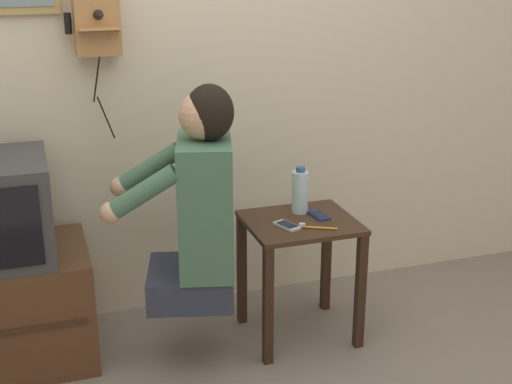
# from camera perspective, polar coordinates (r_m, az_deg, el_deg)

# --- Properties ---
(wall_back) EXTENTS (6.80, 0.05, 2.55)m
(wall_back) POSITION_cam_1_polar(r_m,az_deg,el_deg) (3.40, -6.89, 10.91)
(wall_back) COLOR beige
(wall_back) RESTS_ON ground_plane
(side_table) EXTENTS (0.49, 0.43, 0.58)m
(side_table) POSITION_cam_1_polar(r_m,az_deg,el_deg) (3.27, 3.53, -4.50)
(side_table) COLOR #382316
(side_table) RESTS_ON ground_plane
(person) EXTENTS (0.59, 0.50, 0.93)m
(person) POSITION_cam_1_polar(r_m,az_deg,el_deg) (2.97, -4.60, -0.90)
(person) COLOR #2D3347
(person) RESTS_ON ground_plane
(tv_stand) EXTENTS (0.72, 0.53, 0.51)m
(tv_stand) POSITION_cam_1_polar(r_m,az_deg,el_deg) (3.33, -19.32, -8.77)
(tv_stand) COLOR #51331E
(tv_stand) RESTS_ON ground_plane
(wall_phone_antique) EXTENTS (0.23, 0.19, 0.74)m
(wall_phone_antique) POSITION_cam_1_polar(r_m,az_deg,el_deg) (3.24, -12.67, 13.49)
(wall_phone_antique) COLOR #AD7A47
(cell_phone_held) EXTENTS (0.10, 0.14, 0.01)m
(cell_phone_held) POSITION_cam_1_polar(r_m,az_deg,el_deg) (3.14, 2.49, -2.70)
(cell_phone_held) COLOR silver
(cell_phone_held) RESTS_ON side_table
(cell_phone_spare) EXTENTS (0.07, 0.13, 0.01)m
(cell_phone_spare) POSITION_cam_1_polar(r_m,az_deg,el_deg) (3.27, 5.04, -1.84)
(cell_phone_spare) COLOR navy
(cell_phone_spare) RESTS_ON side_table
(water_bottle) EXTENTS (0.08, 0.08, 0.22)m
(water_bottle) POSITION_cam_1_polar(r_m,az_deg,el_deg) (3.28, 3.54, 0.04)
(water_bottle) COLOR silver
(water_bottle) RESTS_ON side_table
(toothbrush) EXTENTS (0.15, 0.09, 0.02)m
(toothbrush) POSITION_cam_1_polar(r_m,az_deg,el_deg) (3.13, 4.78, -2.82)
(toothbrush) COLOR orange
(toothbrush) RESTS_ON side_table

